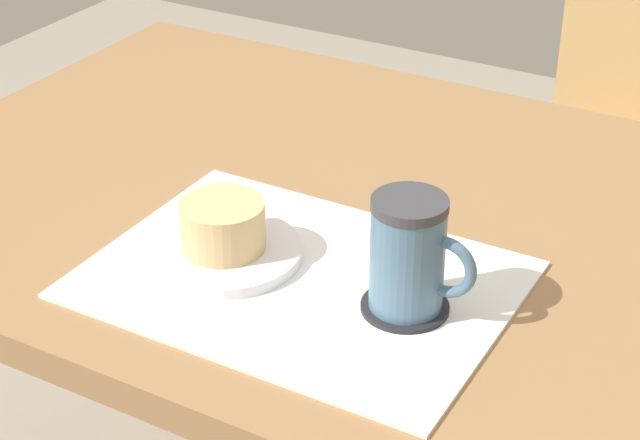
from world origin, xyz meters
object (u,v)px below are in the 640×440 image
object	(u,v)px
pastry_plate	(224,252)
coffee_mug	(410,254)
dining_table	(378,274)
pastry	(223,225)
wooden_chair	(634,151)

from	to	relation	value
pastry_plate	coffee_mug	distance (m)	0.21
dining_table	pastry	world-z (taller)	pastry
pastry_plate	coffee_mug	size ratio (longest dim) A/B	1.42
dining_table	pastry	size ratio (longest dim) A/B	13.56
dining_table	wooden_chair	distance (m)	0.76
dining_table	pastry_plate	bearing A→B (deg)	-118.84
dining_table	wooden_chair	bearing A→B (deg)	81.20
pastry_plate	coffee_mug	xyz separation A→B (m)	(0.20, 0.01, 0.06)
pastry	wooden_chair	bearing A→B (deg)	77.12
dining_table	wooden_chair	world-z (taller)	wooden_chair
coffee_mug	dining_table	bearing A→B (deg)	124.18
dining_table	pastry_plate	xyz separation A→B (m)	(-0.09, -0.17, 0.09)
wooden_chair	coffee_mug	size ratio (longest dim) A/B	8.27
dining_table	pastry	bearing A→B (deg)	-118.84
dining_table	pastry_plate	size ratio (longest dim) A/B	7.32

